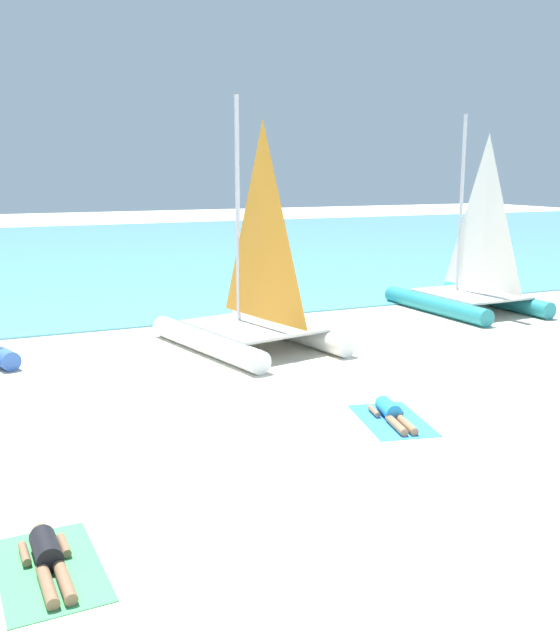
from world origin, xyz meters
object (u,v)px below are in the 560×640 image
towel_left (50,569)px  towel_middle (392,420)px  sailboat_white (252,312)px  sunbather_left (48,556)px  sunbather_middle (391,412)px  sailboat_teal (470,283)px

towel_left → towel_middle: size_ratio=1.00×
towel_middle → sailboat_white: bearing=92.4°
sunbather_left → towel_middle: 6.71m
sailboat_white → sunbather_middle: sailboat_white is taller
towel_middle → sailboat_teal: bearing=44.6°
towel_middle → sunbather_middle: (0.01, 0.07, 0.13)m
sailboat_teal → towel_middle: 11.04m
sailboat_teal → towel_middle: sailboat_teal is taller
sailboat_teal → sunbather_middle: 10.98m
towel_middle → sunbather_left: bearing=-157.7°
sunbather_middle → towel_middle: bearing=-90.0°
towel_left → towel_middle: same height
sailboat_teal → sailboat_white: size_ratio=0.98×
towel_left → sunbather_left: sunbather_left is taller
sailboat_teal → sunbather_middle: bearing=-138.1°
sailboat_teal → towel_middle: size_ratio=3.21×
sailboat_white → towel_middle: size_ratio=3.26×
towel_left → sunbather_middle: size_ratio=1.22×
towel_left → sunbather_left: size_ratio=1.21×
sailboat_teal → sailboat_white: 8.27m
sailboat_white → sunbather_left: 10.49m
sailboat_white → sailboat_teal: bearing=-0.2°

